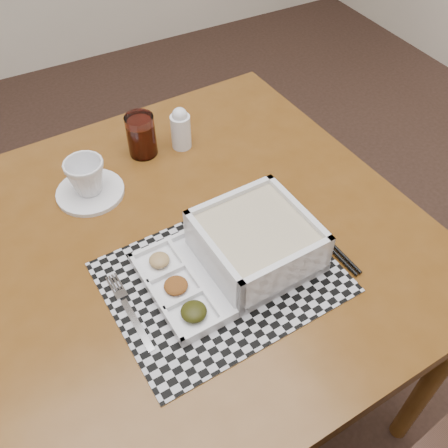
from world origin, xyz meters
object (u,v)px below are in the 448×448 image
Objects in this scene: serving_tray at (249,248)px; creamer_bottle at (181,128)px; cup at (86,177)px; dining_table at (191,256)px; juice_glass at (141,137)px.

serving_tray is 3.05× the size of creamer_bottle.
cup is at bearing 122.21° from serving_tray.
creamer_bottle is (0.25, 0.06, 0.00)m from cup.
cup is 0.80× the size of creamer_bottle.
creamer_bottle is (0.11, 0.27, 0.12)m from dining_table.
juice_glass is 0.09m from creamer_bottle.
dining_table is 8.99× the size of creamer_bottle.
cup reaches higher than dining_table.
creamer_bottle is at bearing 67.63° from dining_table.
serving_tray reaches higher than dining_table.
juice_glass is at bearing 86.31° from dining_table.
dining_table is 0.32m from creamer_bottle.
creamer_bottle reaches higher than serving_tray.
dining_table is 0.28m from cup.
cup is 0.83× the size of juice_glass.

